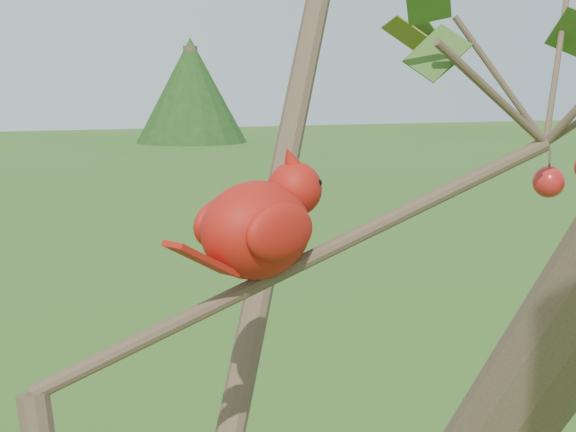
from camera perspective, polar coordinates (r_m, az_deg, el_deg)
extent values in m
sphere|color=#B31C18|center=(1.15, 16.50, 2.13)|extent=(0.04, 0.04, 0.04)
ellipsoid|color=red|center=(0.97, -2.06, -0.91)|extent=(0.17, 0.15, 0.11)
sphere|color=red|center=(1.01, 0.43, 1.75)|extent=(0.08, 0.08, 0.06)
cone|color=red|center=(1.00, 0.22, 3.52)|extent=(0.06, 0.05, 0.05)
cone|color=#D85914|center=(1.03, 1.64, 1.73)|extent=(0.03, 0.03, 0.02)
ellipsoid|color=black|center=(1.02, 1.24, 1.62)|extent=(0.03, 0.04, 0.03)
cube|color=red|center=(0.92, -5.58, -2.79)|extent=(0.09, 0.06, 0.05)
ellipsoid|color=red|center=(0.99, -3.95, -0.48)|extent=(0.10, 0.07, 0.06)
ellipsoid|color=red|center=(0.93, -0.50, -1.06)|extent=(0.10, 0.07, 0.06)
cylinder|color=#463225|center=(32.42, -6.29, 7.82)|extent=(0.52, 0.52, 3.47)
cone|color=#183713|center=(32.42, -6.30, 8.08)|extent=(4.05, 4.05, 3.76)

